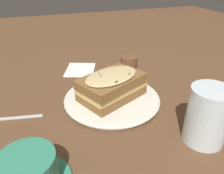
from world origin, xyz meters
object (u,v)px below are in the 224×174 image
Objects in this scene: dinner_plate at (112,99)px; sandwich at (112,86)px; water_glass at (208,116)px; napkin at (80,69)px; condiment_pot at (129,62)px; teacup_with_saucer at (30,173)px.

dinner_plate is 0.04m from sandwich.
dinner_plate is at bearing 33.08° from water_glass.
dinner_plate is 0.22m from napkin.
water_glass is 1.02× the size of napkin.
water_glass is 0.38m from condiment_pot.
water_glass reaches higher than sandwich.
condiment_pot is at bearing -0.88° from water_glass.
dinner_plate is 4.23× the size of condiment_pot.
water_glass is 2.00× the size of condiment_pot.
water_glass reaches higher than napkin.
water_glass is at bearing 179.12° from condiment_pot.
condiment_pot is (0.38, -0.01, -0.04)m from water_glass.
dinner_plate is 2.12× the size of water_glass.
sandwich reaches higher than teacup_with_saucer.
napkin is (0.22, 0.03, -0.05)m from sandwich.
napkin is (0.22, 0.03, -0.01)m from dinner_plate.
water_glass reaches higher than dinner_plate.
teacup_with_saucer is at bearing 89.58° from water_glass.
dinner_plate is at bearing -34.70° from sandwich.
teacup_with_saucer is at bearing 157.86° from napkin.
sandwich reaches higher than dinner_plate.
dinner_plate is 2.15× the size of napkin.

